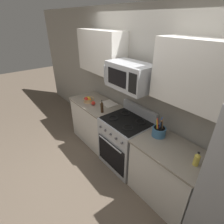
# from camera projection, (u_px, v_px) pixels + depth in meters

# --- Properties ---
(ground_plane) EXTENTS (16.00, 16.00, 0.00)m
(ground_plane) POSITION_uv_depth(u_px,v_px,m) (95.00, 180.00, 2.93)
(ground_plane) COLOR #6B5B4C
(wall_back) EXTENTS (8.00, 0.10, 2.60)m
(wall_back) POSITION_uv_depth(u_px,v_px,m) (145.00, 93.00, 2.89)
(wall_back) COLOR #9E998E
(wall_back) RESTS_ON ground
(counter_left) EXTENTS (1.07, 0.65, 0.91)m
(counter_left) POSITION_uv_depth(u_px,v_px,m) (96.00, 121.00, 3.71)
(counter_left) COLOR silver
(counter_left) RESTS_ON ground
(range_oven) EXTENTS (0.76, 0.70, 1.09)m
(range_oven) POSITION_uv_depth(u_px,v_px,m) (126.00, 142.00, 3.07)
(range_oven) COLOR #B2B5BA
(range_oven) RESTS_ON ground
(counter_right) EXTENTS (0.97, 0.65, 0.91)m
(counter_right) POSITION_uv_depth(u_px,v_px,m) (167.00, 173.00, 2.47)
(counter_right) COLOR silver
(counter_right) RESTS_ON ground
(microwave) EXTENTS (0.70, 0.44, 0.38)m
(microwave) POSITION_uv_depth(u_px,v_px,m) (130.00, 76.00, 2.51)
(microwave) COLOR #B2B5BA
(upper_cabinets_left) EXTENTS (1.06, 0.34, 0.73)m
(upper_cabinets_left) POSITION_uv_depth(u_px,v_px,m) (101.00, 52.00, 3.14)
(upper_cabinets_left) COLOR silver
(upper_cabinets_right) EXTENTS (0.96, 0.34, 0.73)m
(upper_cabinets_right) POSITION_uv_depth(u_px,v_px,m) (196.00, 75.00, 1.89)
(upper_cabinets_right) COLOR silver
(utensil_crock) EXTENTS (0.19, 0.19, 0.32)m
(utensil_crock) POSITION_uv_depth(u_px,v_px,m) (159.00, 131.00, 2.47)
(utensil_crock) COLOR teal
(utensil_crock) RESTS_ON counter_right
(fruit_basket) EXTENTS (0.22, 0.22, 0.11)m
(fruit_basket) POSITION_uv_depth(u_px,v_px,m) (88.00, 100.00, 3.49)
(fruit_basket) COLOR tan
(fruit_basket) RESTS_ON counter_left
(apple_loose) EXTENTS (0.08, 0.08, 0.08)m
(apple_loose) POSITION_uv_depth(u_px,v_px,m) (93.00, 103.00, 3.36)
(apple_loose) COLOR red
(apple_loose) RESTS_ON counter_left
(cutting_board) EXTENTS (0.30, 0.25, 0.02)m
(cutting_board) POSITION_uv_depth(u_px,v_px,m) (109.00, 104.00, 3.42)
(cutting_board) COLOR silver
(cutting_board) RESTS_ON counter_left
(bottle_oil) EXTENTS (0.07, 0.07, 0.18)m
(bottle_oil) POSITION_uv_depth(u_px,v_px,m) (197.00, 159.00, 1.97)
(bottle_oil) COLOR gold
(bottle_oil) RESTS_ON counter_right
(bottle_soy) EXTENTS (0.05, 0.05, 0.24)m
(bottle_soy) POSITION_uv_depth(u_px,v_px,m) (102.00, 107.00, 3.07)
(bottle_soy) COLOR #382314
(bottle_soy) RESTS_ON counter_left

